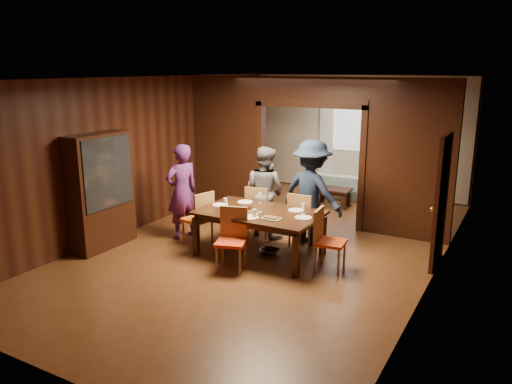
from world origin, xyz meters
The scene contains 32 objects.
floor centered at (0.00, 0.00, 0.00)m, with size 9.00×9.00×0.00m, color #512E16.
ceiling centered at (0.00, 0.00, 2.90)m, with size 5.50×9.00×0.02m, color silver.
room_walls centered at (0.00, 1.89, 1.51)m, with size 5.52×9.01×2.90m.
person_purple centered at (-1.63, -0.42, 0.87)m, with size 0.64×0.42×1.75m, color #522160.
person_grey centered at (-0.38, 0.44, 0.84)m, with size 0.82×0.64×1.68m, color #5A5961.
person_navy centered at (0.54, 0.47, 0.93)m, with size 1.20×0.69×1.86m, color #162138.
sofa centered at (0.02, 3.85, 0.29)m, with size 2.01×0.79×0.59m, color #97BDC6.
serving_bowl centered at (0.17, -0.40, 0.80)m, with size 0.33×0.33×0.08m, color black.
dining_table centered at (0.04, -0.51, 0.38)m, with size 1.99×1.24×0.76m, color black.
coffee_table centered at (0.00, 2.99, 0.20)m, with size 0.80×0.50×0.40m, color black.
chair_left centered at (-1.19, -0.57, 0.48)m, with size 0.44×0.44×0.97m, color orange, non-canonical shape.
chair_right centered at (1.30, -0.54, 0.48)m, with size 0.44×0.44×0.97m, color #BF3912, non-canonical shape.
chair_far_l centered at (-0.43, 0.36, 0.48)m, with size 0.44×0.44×0.97m, color orange, non-canonical shape.
chair_far_r centered at (0.48, 0.28, 0.48)m, with size 0.44×0.44×0.97m, color orange, non-canonical shape.
chair_near centered at (-0.04, -1.29, 0.48)m, with size 0.44×0.44×0.97m, color red, non-canonical shape.
hutch centered at (-2.53, -1.50, 1.00)m, with size 0.40×1.20×2.00m, color black.
door_right centered at (2.70, 0.50, 1.05)m, with size 0.06×0.90×2.10m, color black.
window_far centered at (0.00, 4.44, 1.70)m, with size 1.20×0.03×1.30m, color silver.
curtain_left centered at (-0.75, 4.40, 1.25)m, with size 0.35×0.06×2.40m, color white.
curtain_right centered at (0.75, 4.40, 1.25)m, with size 0.35×0.06×2.40m, color white.
plate_left centered at (-0.74, -0.51, 0.77)m, with size 0.27×0.27×0.01m, color white.
plate_far_l centered at (-0.47, -0.13, 0.77)m, with size 0.27×0.27×0.01m, color white.
plate_far_r centered at (0.54, -0.17, 0.77)m, with size 0.27×0.27×0.01m, color silver.
plate_right centered at (0.81, -0.49, 0.77)m, with size 0.27×0.27×0.01m, color silver.
plate_near centered at (0.08, -0.89, 0.77)m, with size 0.27×0.27×0.01m, color white.
platter_a centered at (-0.04, -0.65, 0.78)m, with size 0.30×0.20×0.04m, color gray.
platter_b centered at (0.40, -0.79, 0.78)m, with size 0.30×0.20×0.04m, color gray.
wineglass_left centered at (-0.56, -0.63, 0.85)m, with size 0.08×0.08×0.18m, color silver, non-canonical shape.
wineglass_far centered at (-0.22, -0.05, 0.85)m, with size 0.08×0.08×0.18m, color white, non-canonical shape.
wineglass_right centered at (0.73, -0.30, 0.85)m, with size 0.08×0.08×0.18m, color silver, non-canonical shape.
tumbler centered at (0.13, -0.86, 0.83)m, with size 0.07×0.07×0.14m, color silver.
condiment_jar centered at (-0.10, -0.59, 0.82)m, with size 0.08×0.08×0.11m, color #4B2211, non-canonical shape.
Camera 1 is at (3.85, -7.42, 3.08)m, focal length 35.00 mm.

